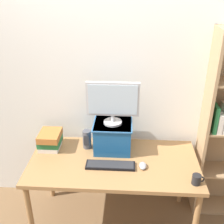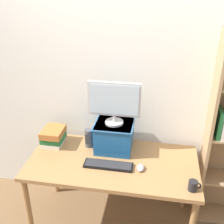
{
  "view_description": "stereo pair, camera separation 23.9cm",
  "coord_description": "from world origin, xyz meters",
  "views": [
    {
      "loc": [
        0.11,
        -2.06,
        2.27
      ],
      "look_at": [
        -0.02,
        0.08,
        1.2
      ],
      "focal_mm": 45.0,
      "sensor_mm": 36.0,
      "label": 1
    },
    {
      "loc": [
        0.35,
        -2.03,
        2.27
      ],
      "look_at": [
        -0.02,
        0.08,
        1.2
      ],
      "focal_mm": 45.0,
      "sensor_mm": 36.0,
      "label": 2
    }
  ],
  "objects": [
    {
      "name": "ground_plane",
      "position": [
        0.0,
        0.0,
        0.0
      ],
      "size": [
        12.0,
        12.0,
        0.0
      ],
      "primitive_type": "plane",
      "color": "brown"
    },
    {
      "name": "back_wall",
      "position": [
        0.0,
        0.46,
        1.3
      ],
      "size": [
        7.0,
        0.08,
        2.6
      ],
      "color": "silver",
      "rests_on": "ground_plane"
    },
    {
      "name": "desk",
      "position": [
        0.0,
        0.0,
        0.67
      ],
      "size": [
        1.52,
        0.76,
        0.75
      ],
      "color": "#9E7042",
      "rests_on": "ground_plane"
    },
    {
      "name": "riser_box",
      "position": [
        -0.02,
        0.2,
        0.89
      ],
      "size": [
        0.36,
        0.33,
        0.28
      ],
      "color": "#195189",
      "rests_on": "desk"
    },
    {
      "name": "computer_monitor",
      "position": [
        -0.02,
        0.2,
        1.24
      ],
      "size": [
        0.47,
        0.17,
        0.4
      ],
      "color": "#B7B7BA",
      "rests_on": "riser_box"
    },
    {
      "name": "keyboard",
      "position": [
        -0.02,
        -0.08,
        0.76
      ],
      "size": [
        0.43,
        0.12,
        0.02
      ],
      "color": "black",
      "rests_on": "desk"
    },
    {
      "name": "computer_mouse",
      "position": [
        0.26,
        -0.08,
        0.77
      ],
      "size": [
        0.06,
        0.1,
        0.04
      ],
      "color": "#99999E",
      "rests_on": "desk"
    },
    {
      "name": "book_stack",
      "position": [
        -0.62,
        0.18,
        0.84
      ],
      "size": [
        0.2,
        0.24,
        0.17
      ],
      "color": "silver",
      "rests_on": "desk"
    },
    {
      "name": "coffee_mug",
      "position": [
        0.68,
        -0.26,
        0.79
      ],
      "size": [
        0.1,
        0.07,
        0.08
      ],
      "color": "black",
      "rests_on": "desk"
    },
    {
      "name": "desk_speaker",
      "position": [
        -0.27,
        0.2,
        0.84
      ],
      "size": [
        0.08,
        0.08,
        0.18
      ],
      "color": "#4C4C51",
      "rests_on": "desk"
    }
  ]
}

